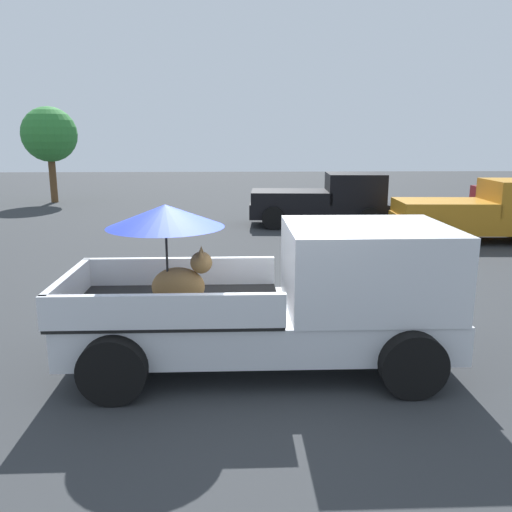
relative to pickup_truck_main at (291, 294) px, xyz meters
The scene contains 6 objects.
ground_plane 1.07m from the pickup_truck_main, behind, with size 80.00×80.00×0.00m, color #2D3033.
pickup_truck_main is the anchor object (origin of this frame).
pickup_truck_red 11.61m from the pickup_truck_main, 78.17° to the left, with size 4.91×2.42×1.80m.
pickup_truck_far 10.63m from the pickup_truck_main, 51.76° to the left, with size 4.88×2.35×1.80m.
parked_sedan_near 14.02m from the pickup_truck_main, 52.01° to the left, with size 4.34×2.05×1.33m.
tree_by_lot 20.68m from the pickup_truck_main, 116.76° to the left, with size 2.50×2.50×4.37m.
Camera 1 is at (-0.31, -6.62, 3.02)m, focal length 36.75 mm.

